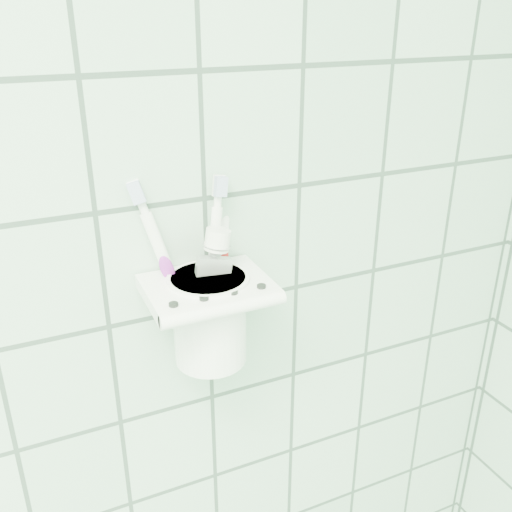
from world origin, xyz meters
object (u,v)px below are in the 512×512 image
(holder_bracket, at_px, (207,289))
(toothpaste_tube, at_px, (199,285))
(toothbrush_blue, at_px, (214,268))
(cup, at_px, (210,315))
(toothbrush_orange, at_px, (205,267))
(toothbrush_pink, at_px, (195,266))

(holder_bracket, relative_size, toothpaste_tube, 0.87)
(toothbrush_blue, xyz_separation_m, toothpaste_tube, (-0.02, 0.00, -0.02))
(cup, relative_size, toothbrush_orange, 0.53)
(cup, relative_size, toothpaste_tube, 0.69)
(toothbrush_orange, bearing_deg, toothbrush_blue, -62.24)
(holder_bracket, bearing_deg, cup, 51.46)
(holder_bracket, relative_size, cup, 1.27)
(toothbrush_blue, height_order, toothbrush_orange, toothbrush_blue)
(toothbrush_pink, relative_size, toothbrush_blue, 1.02)
(cup, xyz_separation_m, toothbrush_blue, (0.01, 0.00, 0.05))
(toothpaste_tube, bearing_deg, toothbrush_blue, 1.56)
(cup, xyz_separation_m, toothbrush_pink, (-0.01, 0.01, 0.05))
(toothbrush_pink, relative_size, toothpaste_tube, 1.35)
(holder_bracket, xyz_separation_m, toothbrush_blue, (0.01, 0.01, 0.02))
(cup, relative_size, toothbrush_blue, 0.52)
(toothbrush_blue, xyz_separation_m, toothbrush_orange, (-0.01, 0.01, -0.00))
(toothbrush_orange, relative_size, toothpaste_tube, 1.30)
(toothbrush_orange, bearing_deg, cup, -95.99)
(cup, bearing_deg, toothbrush_pink, 127.29)
(cup, relative_size, toothbrush_pink, 0.51)
(cup, bearing_deg, toothbrush_orange, 83.62)
(toothbrush_orange, bearing_deg, toothbrush_pink, -166.69)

